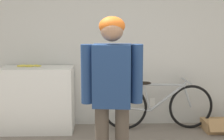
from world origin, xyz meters
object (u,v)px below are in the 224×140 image
Objects in this scene: cardboard_box at (218,125)px; bicycle at (158,106)px; person at (112,85)px; banana at (29,66)px.

bicycle is at bearing 172.83° from cardboard_box.
person is 4.45× the size of banana.
cardboard_box is (1.62, 1.45, -0.92)m from person.
banana is at bearing 177.10° from cardboard_box.
person is 1.96m from banana.
banana is 0.84× the size of cardboard_box.
cardboard_box is (0.88, -0.11, -0.28)m from bicycle.
bicycle is (0.74, 1.56, -0.64)m from person.
person is 0.99× the size of bicycle.
person reaches higher than bicycle.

